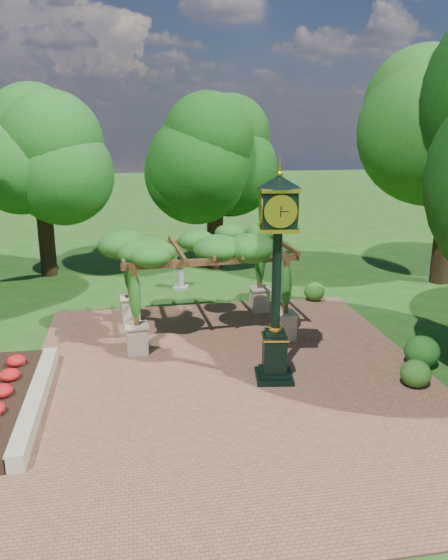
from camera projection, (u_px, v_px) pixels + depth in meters
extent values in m
plane|color=#1E4714|center=(242.00, 402.00, 12.51)|extent=(120.00, 120.00, 0.00)
cube|color=brown|center=(234.00, 381.00, 13.46)|extent=(10.00, 12.00, 0.04)
cube|color=#C6B793|center=(36.00, 400.00, 12.20)|extent=(0.35, 5.00, 0.40)
cube|color=black|center=(274.00, 376.00, 13.54)|extent=(1.01, 1.01, 0.13)
cube|color=black|center=(274.00, 354.00, 13.37)|extent=(0.63, 0.63, 1.00)
cube|color=gold|center=(275.00, 337.00, 13.24)|extent=(0.71, 0.71, 0.04)
cylinder|color=black|center=(276.00, 280.00, 12.84)|extent=(0.25, 0.25, 2.57)
cube|color=black|center=(278.00, 209.00, 12.38)|extent=(0.88, 0.88, 0.78)
cylinder|color=beige|center=(281.00, 212.00, 11.99)|extent=(0.67, 0.13, 0.67)
cone|color=black|center=(279.00, 181.00, 12.20)|extent=(1.13, 1.13, 0.28)
sphere|color=gold|center=(279.00, 174.00, 12.16)|extent=(0.16, 0.16, 0.16)
cube|color=#BAAC8A|center=(137.00, 339.00, 15.01)|extent=(0.59, 0.59, 0.77)
cube|color=#52391C|center=(135.00, 297.00, 14.67)|extent=(0.15, 0.15, 1.59)
cube|color=#BAAC8A|center=(285.00, 326.00, 15.95)|extent=(0.59, 0.59, 0.77)
cube|color=#52391C|center=(286.00, 287.00, 15.61)|extent=(0.15, 0.15, 1.59)
cube|color=#BAAC8A|center=(131.00, 309.00, 17.42)|extent=(0.59, 0.59, 0.77)
cube|color=#52391C|center=(129.00, 272.00, 17.08)|extent=(0.15, 0.15, 1.59)
cube|color=#BAAC8A|center=(259.00, 300.00, 18.35)|extent=(0.59, 0.59, 0.77)
cube|color=#52391C|center=(260.00, 265.00, 18.01)|extent=(0.15, 0.15, 1.59)
cube|color=#52391C|center=(213.00, 262.00, 14.90)|extent=(4.97, 0.43, 0.19)
cube|color=#52391C|center=(196.00, 242.00, 17.30)|extent=(4.97, 0.43, 0.19)
ellipsoid|color=#1F5819|center=(204.00, 244.00, 16.04)|extent=(5.16, 3.39, 0.86)
cube|color=gray|center=(181.00, 287.00, 21.07)|extent=(0.66, 0.66, 0.10)
cylinder|color=gray|center=(180.00, 276.00, 20.95)|extent=(0.34, 0.34, 0.88)
cylinder|color=gray|center=(180.00, 265.00, 20.82)|extent=(0.62, 0.62, 0.05)
ellipsoid|color=#285B1A|center=(416.00, 373.00, 13.09)|extent=(0.85, 0.85, 0.66)
ellipsoid|color=#1C5517|center=(422.00, 351.00, 14.17)|extent=(1.12, 1.12, 0.81)
ellipsoid|color=#2F601B|center=(314.00, 291.00, 19.44)|extent=(0.94, 0.94, 0.66)
cylinder|color=#302013|center=(47.00, 240.00, 22.52)|extent=(0.65, 0.65, 3.02)
ellipsoid|color=#1B5418|center=(38.00, 143.00, 21.44)|extent=(3.75, 3.75, 4.77)
cylinder|color=#372016|center=(215.00, 236.00, 23.70)|extent=(0.70, 0.70, 2.85)
ellipsoid|color=#134310|center=(215.00, 149.00, 22.68)|extent=(3.99, 3.99, 4.50)
cylinder|color=black|center=(444.00, 236.00, 21.38)|extent=(0.77, 0.77, 3.74)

